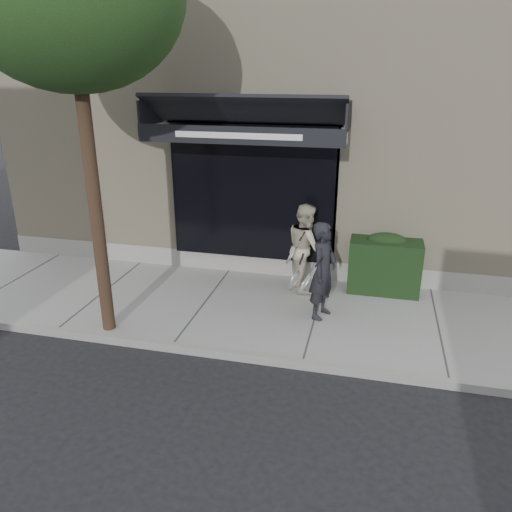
# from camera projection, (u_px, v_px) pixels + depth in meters

# --- Properties ---
(ground) EXTENTS (80.00, 80.00, 0.00)m
(ground) POSITION_uv_depth(u_px,v_px,m) (316.00, 319.00, 8.61)
(ground) COLOR black
(ground) RESTS_ON ground
(sidewalk) EXTENTS (20.00, 3.00, 0.12)m
(sidewalk) POSITION_uv_depth(u_px,v_px,m) (316.00, 316.00, 8.59)
(sidewalk) COLOR gray
(sidewalk) RESTS_ON ground
(curb) EXTENTS (20.00, 0.10, 0.14)m
(curb) POSITION_uv_depth(u_px,v_px,m) (302.00, 364.00, 7.18)
(curb) COLOR gray
(curb) RESTS_ON ground
(building_facade) EXTENTS (14.30, 8.04, 5.64)m
(building_facade) POSITION_uv_depth(u_px,v_px,m) (346.00, 126.00, 12.15)
(building_facade) COLOR beige
(building_facade) RESTS_ON ground
(hedge) EXTENTS (1.30, 0.70, 1.14)m
(hedge) POSITION_uv_depth(u_px,v_px,m) (385.00, 264.00, 9.28)
(hedge) COLOR black
(hedge) RESTS_ON sidewalk
(pedestrian_front) EXTENTS (0.82, 0.88, 1.65)m
(pedestrian_front) POSITION_uv_depth(u_px,v_px,m) (323.00, 271.00, 8.19)
(pedestrian_front) COLOR black
(pedestrian_front) RESTS_ON sidewalk
(pedestrian_back) EXTENTS (0.88, 0.98, 1.65)m
(pedestrian_back) POSITION_uv_depth(u_px,v_px,m) (306.00, 247.00, 9.26)
(pedestrian_back) COLOR #BFB599
(pedestrian_back) RESTS_ON sidewalk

